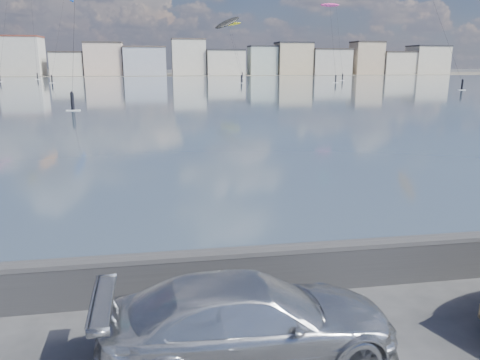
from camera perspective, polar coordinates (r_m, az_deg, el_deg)
name	(u,v)px	position (r m, az deg, el deg)	size (l,w,h in m)	color
bay_water	(164,87)	(97.97, -9.30, 11.09)	(500.00, 177.00, 0.00)	#404F66
far_shore_strip	(161,74)	(206.40, -9.60, 12.57)	(500.00, 60.00, 0.00)	#4C473D
seawall	(203,271)	(10.02, -4.49, -11.06)	(400.00, 0.36, 1.08)	#28282B
far_buildings	(164,60)	(192.36, -9.25, 14.28)	(240.79, 13.26, 14.60)	#9EA8B7
car_silver	(250,321)	(8.03, 1.24, -16.76)	(2.01, 4.95, 1.44)	#BABDC2
kitesurfer_5	(230,25)	(167.09, -1.22, 18.36)	(8.15, 17.76, 18.48)	yellow
kitesurfer_15	(330,7)	(130.48, 10.91, 20.03)	(7.53, 12.87, 20.02)	#E5338C
kitesurfer_20	(228,24)	(130.72, -1.51, 18.53)	(8.33, 17.38, 17.61)	black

